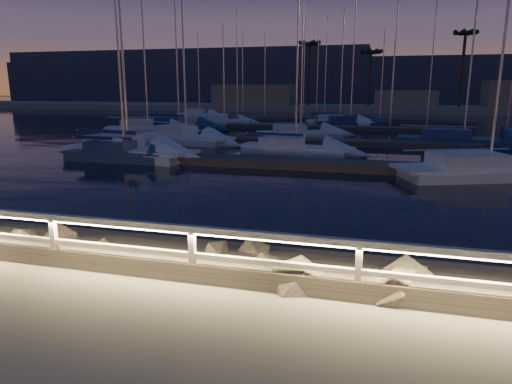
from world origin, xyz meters
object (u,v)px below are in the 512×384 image
sailboat_k (349,122)px  sailboat_m (199,114)px  sailboat_c (293,147)px  sailboat_h (484,169)px  sailboat_b (125,150)px  sailboat_i (223,121)px  sailboat_n (338,122)px  sailboat_f (122,153)px  guard_rail (140,236)px  sailboat_j (177,125)px  sailboat_g (298,133)px  sailboat_l (459,140)px  sailboat_e (146,128)px  sailboat_a (184,137)px

sailboat_k → sailboat_m: bearing=138.1°
sailboat_c → sailboat_h: (10.04, -5.37, 0.03)m
sailboat_b → sailboat_k: (11.14, 26.59, -0.06)m
sailboat_i → sailboat_n: sailboat_n is taller
sailboat_f → sailboat_h: 18.95m
guard_rail → sailboat_m: (-20.11, 52.19, -0.95)m
sailboat_j → sailboat_c: bearing=-42.7°
sailboat_f → sailboat_g: 16.63m
sailboat_f → sailboat_m: bearing=105.4°
sailboat_f → sailboat_n: sailboat_n is taller
sailboat_b → sailboat_c: (9.21, 4.40, -0.08)m
sailboat_b → sailboat_c: bearing=37.4°
sailboat_f → sailboat_m: (-10.22, 36.59, 0.01)m
sailboat_c → sailboat_f: bearing=-141.8°
sailboat_b → sailboat_f: bearing=-59.6°
sailboat_b → sailboat_j: 17.91m
sailboat_g → sailboat_l: (12.11, -2.46, 0.04)m
sailboat_g → guard_rail: bearing=-108.2°
sailboat_e → sailboat_n: size_ratio=1.05×
sailboat_h → sailboat_i: sailboat_h is taller
sailboat_g → sailboat_j: 13.00m
sailboat_n → sailboat_k: bearing=-14.2°
sailboat_b → sailboat_e: sailboat_b is taller
guard_rail → sailboat_m: size_ratio=3.86×
sailboat_l → sailboat_m: sailboat_l is taller
guard_rail → sailboat_b: size_ratio=2.99×
sailboat_e → sailboat_m: size_ratio=1.13×
sailboat_i → sailboat_k: sailboat_k is taller
sailboat_n → sailboat_l: bearing=-53.1°
sailboat_b → sailboat_i: size_ratio=1.37×
sailboat_h → sailboat_k: sailboat_h is taller
sailboat_a → sailboat_k: bearing=77.5°
sailboat_n → sailboat_b: bearing=-106.2°
sailboat_c → sailboat_e: 18.09m
sailboat_n → sailboat_i: bearing=-167.9°
guard_rail → sailboat_b: 19.41m
sailboat_g → sailboat_i: (-10.61, 11.30, 0.01)m
sailboat_j → sailboat_l: size_ratio=0.90×
sailboat_b → sailboat_f: sailboat_b is taller
sailboat_g → sailboat_n: 13.25m
sailboat_a → sailboat_b: (-0.34, -7.74, 0.01)m
sailboat_h → sailboat_l: bearing=64.8°
guard_rail → sailboat_c: (-0.98, 20.89, -0.98)m
sailboat_m → sailboat_n: size_ratio=0.93×
sailboat_e → sailboat_n: bearing=19.2°
sailboat_h → sailboat_i: size_ratio=1.38×
sailboat_k → sailboat_l: sailboat_l is taller
sailboat_k → sailboat_c: bearing=-113.5°
sailboat_b → sailboat_m: size_ratio=1.29×
sailboat_b → sailboat_h: (19.25, -0.97, -0.04)m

